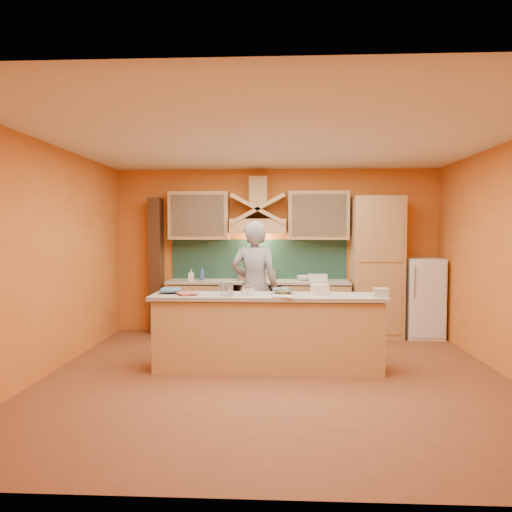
{
  "coord_description": "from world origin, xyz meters",
  "views": [
    {
      "loc": [
        0.02,
        -5.35,
        1.72
      ],
      "look_at": [
        -0.27,
        0.9,
        1.4
      ],
      "focal_mm": 32.0,
      "sensor_mm": 36.0,
      "label": 1
    }
  ],
  "objects_px": {
    "stove": "(258,308)",
    "fridge": "(422,298)",
    "kitchen_scale": "(248,291)",
    "person": "(254,286)",
    "mixing_bowl": "(283,291)"
  },
  "relations": [
    {
      "from": "stove",
      "to": "fridge",
      "type": "distance_m",
      "value": 2.71
    },
    {
      "from": "kitchen_scale",
      "to": "stove",
      "type": "bearing_deg",
      "value": 107.02
    },
    {
      "from": "fridge",
      "to": "stove",
      "type": "bearing_deg",
      "value": 180.0
    },
    {
      "from": "stove",
      "to": "person",
      "type": "distance_m",
      "value": 1.14
    },
    {
      "from": "fridge",
      "to": "person",
      "type": "xyz_separation_m",
      "value": [
        -2.71,
        -1.02,
        0.29
      ]
    },
    {
      "from": "stove",
      "to": "mixing_bowl",
      "type": "relative_size",
      "value": 3.17
    },
    {
      "from": "kitchen_scale",
      "to": "mixing_bowl",
      "type": "height_order",
      "value": "kitchen_scale"
    },
    {
      "from": "mixing_bowl",
      "to": "fridge",
      "type": "bearing_deg",
      "value": 37.88
    },
    {
      "from": "kitchen_scale",
      "to": "mixing_bowl",
      "type": "xyz_separation_m",
      "value": [
        0.43,
        0.17,
        -0.01
      ]
    },
    {
      "from": "person",
      "to": "kitchen_scale",
      "type": "relative_size",
      "value": 15.86
    },
    {
      "from": "kitchen_scale",
      "to": "person",
      "type": "bearing_deg",
      "value": 106.33
    },
    {
      "from": "stove",
      "to": "person",
      "type": "height_order",
      "value": "person"
    },
    {
      "from": "fridge",
      "to": "mixing_bowl",
      "type": "relative_size",
      "value": 4.58
    },
    {
      "from": "person",
      "to": "fridge",
      "type": "bearing_deg",
      "value": -154.39
    },
    {
      "from": "fridge",
      "to": "mixing_bowl",
      "type": "bearing_deg",
      "value": -142.12
    }
  ]
}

